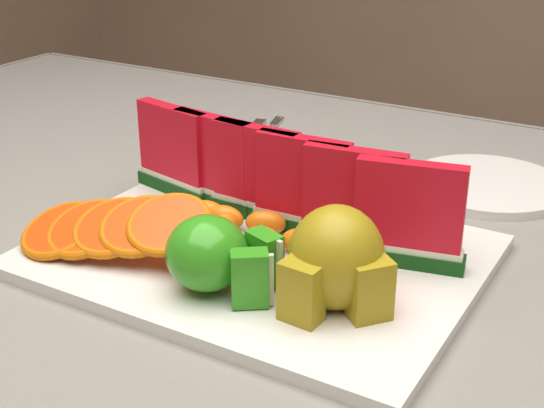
% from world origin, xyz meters
% --- Properties ---
extents(table, '(1.40, 0.90, 0.75)m').
position_xyz_m(table, '(0.00, 0.00, 0.65)').
color(table, '#51371F').
rests_on(table, ground).
extents(tablecloth, '(1.53, 1.03, 0.20)m').
position_xyz_m(tablecloth, '(0.00, 0.00, 0.72)').
color(tablecloth, gray).
rests_on(tablecloth, table).
extents(platter, '(0.40, 0.30, 0.01)m').
position_xyz_m(platter, '(0.06, -0.03, 0.76)').
color(platter, silver).
rests_on(platter, tablecloth).
extents(apple_cluster, '(0.10, 0.08, 0.06)m').
position_xyz_m(apple_cluster, '(0.07, -0.12, 0.80)').
color(apple_cluster, '#378216').
rests_on(apple_cluster, platter).
extents(pear_cluster, '(0.10, 0.10, 0.09)m').
position_xyz_m(pear_cluster, '(0.16, -0.08, 0.81)').
color(pear_cluster, '#AA8016').
rests_on(pear_cluster, platter).
extents(side_plate, '(0.21, 0.21, 0.01)m').
position_xyz_m(side_plate, '(0.20, 0.25, 0.76)').
color(side_plate, silver).
rests_on(side_plate, tablecloth).
extents(fork, '(0.06, 0.19, 0.00)m').
position_xyz_m(fork, '(-0.14, 0.26, 0.76)').
color(fork, silver).
rests_on(fork, tablecloth).
extents(watermelon_row, '(0.39, 0.07, 0.10)m').
position_xyz_m(watermelon_row, '(0.05, 0.02, 0.82)').
color(watermelon_row, '#0D3B0D').
rests_on(watermelon_row, platter).
extents(orange_fan_front, '(0.20, 0.13, 0.05)m').
position_xyz_m(orange_fan_front, '(-0.05, -0.10, 0.80)').
color(orange_fan_front, '#C85E00').
rests_on(orange_fan_front, platter).
extents(orange_fan_back, '(0.23, 0.10, 0.04)m').
position_xyz_m(orange_fan_back, '(0.03, 0.09, 0.79)').
color(orange_fan_back, '#C85E00').
rests_on(orange_fan_back, platter).
extents(tangerine_segments, '(0.16, 0.06, 0.03)m').
position_xyz_m(tangerine_segments, '(0.05, -0.02, 0.78)').
color(tangerine_segments, '#F13C07').
rests_on(tangerine_segments, platter).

